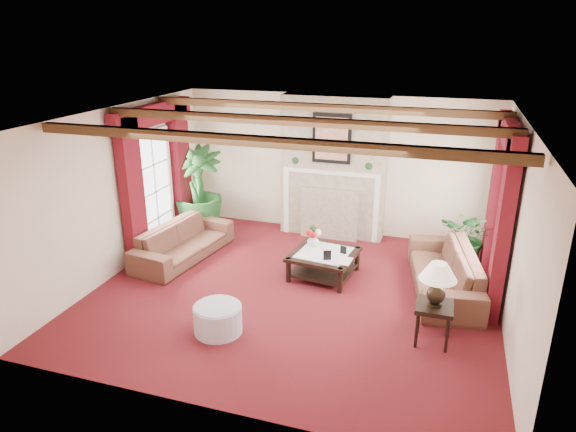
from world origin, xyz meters
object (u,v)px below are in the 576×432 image
(coffee_table, at_px, (324,264))
(ottoman, at_px, (218,319))
(potted_palm, at_px, (199,208))
(side_table, at_px, (433,323))
(sofa_right, at_px, (445,264))
(sofa_left, at_px, (183,236))

(coffee_table, height_order, ottoman, coffee_table)
(potted_palm, xyz_separation_m, side_table, (4.65, -2.64, -0.20))
(potted_palm, relative_size, coffee_table, 1.90)
(sofa_right, bearing_deg, coffee_table, -96.87)
(sofa_left, bearing_deg, side_table, -99.18)
(sofa_left, relative_size, coffee_table, 2.14)
(ottoman, bearing_deg, coffee_table, 65.24)
(sofa_right, bearing_deg, side_table, -12.89)
(sofa_right, height_order, coffee_table, sofa_right)
(side_table, xyz_separation_m, ottoman, (-2.74, -0.62, -0.08))
(sofa_right, distance_m, coffee_table, 1.90)
(sofa_left, distance_m, sofa_right, 4.43)
(potted_palm, relative_size, side_table, 3.48)
(ottoman, bearing_deg, sofa_right, 37.10)
(sofa_right, distance_m, potted_palm, 4.87)
(potted_palm, bearing_deg, sofa_right, -13.29)
(sofa_right, height_order, side_table, sofa_right)
(coffee_table, height_order, side_table, side_table)
(ottoman, bearing_deg, sofa_left, 128.67)
(coffee_table, bearing_deg, side_table, -31.32)
(sofa_left, relative_size, potted_palm, 1.13)
(side_table, bearing_deg, sofa_right, 86.72)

